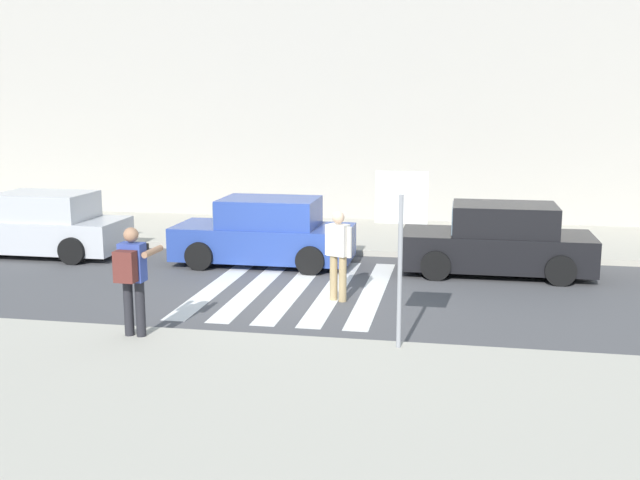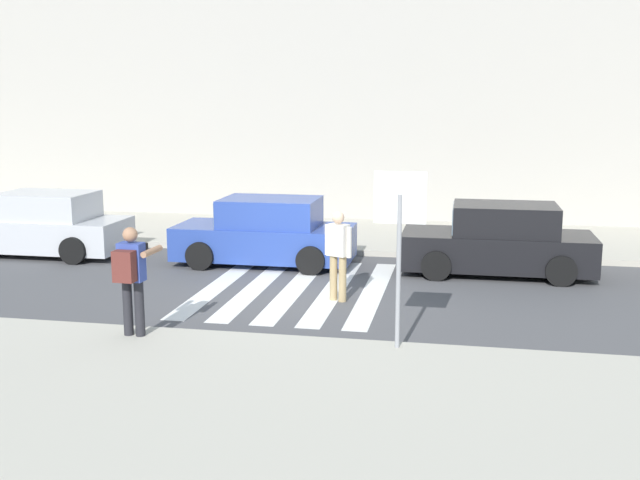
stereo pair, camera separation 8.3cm
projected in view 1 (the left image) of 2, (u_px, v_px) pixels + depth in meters
ground_plane at (292, 291)px, 15.01m from camera, size 120.00×120.00×0.00m
sidewalk_near at (179, 413)px, 9.01m from camera, size 60.00×6.00×0.14m
sidewalk_far at (340, 235)px, 20.79m from camera, size 60.00×4.80×0.14m
building_facade_far at (362, 97)px, 24.33m from camera, size 56.00×4.00×7.71m
crosswalk_stripe_0 at (219, 285)px, 15.49m from camera, size 0.44×5.20×0.01m
crosswalk_stripe_1 at (257, 286)px, 15.34m from camera, size 0.44×5.20×0.01m
crosswalk_stripe_2 at (295, 288)px, 15.20m from camera, size 0.44×5.20×0.01m
crosswalk_stripe_3 at (333, 290)px, 15.05m from camera, size 0.44×5.20×0.01m
crosswalk_stripe_4 at (373, 292)px, 14.91m from camera, size 0.44×5.20×0.01m
stop_sign at (401, 220)px, 10.85m from camera, size 0.76×0.08×2.63m
photographer_with_backpack at (132, 272)px, 11.52m from camera, size 0.60×0.86×1.72m
pedestrian_crossing at (338, 251)px, 14.11m from camera, size 0.54×0.37×1.72m
parked_car_silver at (42, 226)px, 18.32m from camera, size 4.10×1.92×1.55m
parked_car_blue at (265, 233)px, 17.30m from camera, size 4.10×1.92×1.55m
parked_car_black at (498, 241)px, 16.35m from camera, size 4.10×1.92×1.55m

